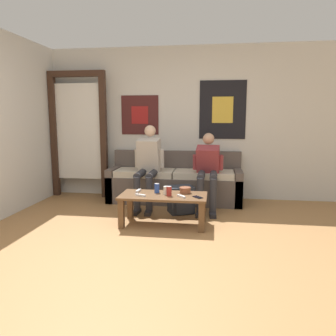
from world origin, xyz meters
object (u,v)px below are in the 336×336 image
Objects in this scene: drink_can_blue at (157,188)px; ceramic_bowl at (185,190)px; drink_can_red at (169,191)px; game_controller_far_center at (138,191)px; couch at (175,183)px; backpack at (181,200)px; game_controller_near_right at (140,195)px; game_controller_near_left at (181,196)px; pillar_candle at (166,190)px; person_seated_adult at (148,163)px; cell_phone at (198,197)px; coffee_table at (163,200)px; person_seated_teen at (208,168)px.

ceramic_bowl is at bearing 6.72° from drink_can_blue.
drink_can_red is 0.48m from game_controller_far_center.
couch is at bearing 72.07° from game_controller_far_center.
backpack is 0.83m from game_controller_near_right.
backpack is at bearing 95.90° from game_controller_near_left.
pillar_candle is at bearing 122.64° from drink_can_red.
person_seated_adult is 8.59× the size of game_controller_far_center.
drink_can_blue is at bearing 140.81° from drink_can_red.
drink_can_red is 0.37m from cell_phone.
drink_can_blue is at bearing 49.67° from game_controller_near_right.
coffee_table is 2.62× the size of backpack.
backpack is 3.41× the size of drink_can_red.
ceramic_bowl is at bearing 24.64° from game_controller_near_right.
game_controller_far_center reaches higher than backpack.
coffee_table is (0.01, -1.22, 0.03)m from couch.
cell_phone is (0.41, -0.11, -0.05)m from pillar_candle.
person_seated_teen is 1.29m from game_controller_near_right.
person_seated_teen is at bearing 63.53° from drink_can_red.
game_controller_far_center is at bearing 164.69° from cell_phone.
pillar_candle reaches higher than game_controller_near_left.
pillar_candle is (-0.50, -0.84, -0.17)m from person_seated_teen.
drink_can_blue reaches higher than game_controller_far_center.
person_seated_teen is 0.65m from backpack.
game_controller_near_right reaches higher than backpack.
pillar_candle is at bearing 26.83° from coffee_table.
person_seated_teen is 7.80× the size of game_controller_near_right.
coffee_table is at bearing -42.38° from drink_can_blue.
person_seated_teen reaches higher than coffee_table.
drink_can_blue is at bearing -94.81° from couch.
cell_phone is at bearing -14.42° from pillar_candle.
ceramic_bowl is at bearing -110.53° from person_seated_teen.
person_seated_adult is (-0.38, 0.86, 0.36)m from coffee_table.
person_seated_teen is at bearing 69.47° from ceramic_bowl.
game_controller_near_right is at bearing -157.65° from coffee_table.
drink_can_red is at bearing -57.36° from pillar_candle.
person_seated_adult reaches higher than person_seated_teen.
person_seated_teen is at bearing 50.27° from drink_can_blue.
person_seated_teen is 7.46× the size of ceramic_bowl.
pillar_candle is 0.82× the size of game_controller_far_center.
couch reaches higher than game_controller_near_right.
cell_phone is (0.27, -0.64, 0.21)m from backpack.
coffee_table is 8.95× the size of drink_can_blue.
game_controller_near_left is 0.64m from game_controller_far_center.
pillar_candle is 0.96× the size of drink_can_blue.
ceramic_bowl is 1.04× the size of cell_phone.
ceramic_bowl is at bearing 83.81° from game_controller_near_left.
couch is 17.43× the size of drink_can_blue.
game_controller_near_left is at bearing -107.19° from person_seated_teen.
game_controller_far_center is (-0.39, 0.11, -0.04)m from pillar_candle.
couch is at bearing 78.60° from game_controller_near_right.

